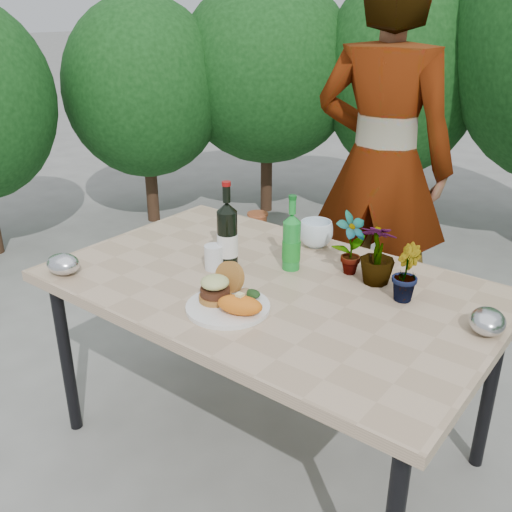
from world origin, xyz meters
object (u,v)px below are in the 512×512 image
Objects in this scene: patio_table at (269,296)px; wine_bottle at (227,236)px; person at (382,166)px; dinner_plate at (228,307)px.

wine_bottle is at bearing 175.46° from patio_table.
patio_table is 1.08m from person.
patio_table is at bearing 92.95° from dinner_plate.
person is (-0.10, 1.29, 0.19)m from dinner_plate.
dinner_plate is 1.31m from person.
patio_table is 5.71× the size of dinner_plate.
wine_bottle is (-0.22, 0.27, 0.12)m from dinner_plate.
person reaches higher than patio_table.
patio_table is 0.26m from dinner_plate.
person is at bearing 94.44° from dinner_plate.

